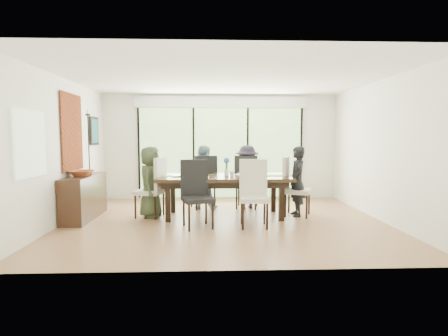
{
  "coord_description": "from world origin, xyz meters",
  "views": [
    {
      "loc": [
        -0.26,
        -6.57,
        1.6
      ],
      "look_at": [
        0.0,
        0.25,
        1.0
      ],
      "focal_mm": 28.0,
      "sensor_mm": 36.0,
      "label": 1
    }
  ],
  "objects_px": {
    "chair_near_right": "(254,193)",
    "cup_c": "(263,173)",
    "vase": "(227,172)",
    "chair_near_left": "(198,194)",
    "cup_b": "(232,174)",
    "bowl": "(82,173)",
    "chair_far_right": "(247,181)",
    "sideboard": "(84,197)",
    "chair_right_end": "(298,186)",
    "laptop": "(181,176)",
    "table_top": "(224,178)",
    "person_far_left": "(203,177)",
    "person_far_right": "(247,177)",
    "person_right_end": "(297,181)",
    "chair_left_end": "(149,187)",
    "chair_far_left": "(203,182)",
    "cup_a": "(190,173)",
    "person_left_end": "(150,182)"
  },
  "relations": [
    {
      "from": "chair_near_right",
      "to": "cup_c",
      "type": "bearing_deg",
      "value": 75.37
    },
    {
      "from": "vase",
      "to": "chair_near_left",
      "type": "bearing_deg",
      "value": -120.87
    },
    {
      "from": "cup_b",
      "to": "bowl",
      "type": "height_order",
      "value": "bowl"
    },
    {
      "from": "chair_far_right",
      "to": "sideboard",
      "type": "relative_size",
      "value": 0.8
    },
    {
      "from": "chair_right_end",
      "to": "laptop",
      "type": "xyz_separation_m",
      "value": [
        -2.35,
        -0.1,
        0.23
      ]
    },
    {
      "from": "table_top",
      "to": "cup_b",
      "type": "height_order",
      "value": "cup_b"
    },
    {
      "from": "person_far_left",
      "to": "bowl",
      "type": "relative_size",
      "value": 3.15
    },
    {
      "from": "person_far_left",
      "to": "person_far_right",
      "type": "height_order",
      "value": "same"
    },
    {
      "from": "person_right_end",
      "to": "vase",
      "type": "xyz_separation_m",
      "value": [
        -1.43,
        0.05,
        0.18
      ]
    },
    {
      "from": "chair_left_end",
      "to": "chair_far_left",
      "type": "bearing_deg",
      "value": 143.55
    },
    {
      "from": "chair_far_left",
      "to": "person_right_end",
      "type": "bearing_deg",
      "value": 138.07
    },
    {
      "from": "person_right_end",
      "to": "cup_a",
      "type": "relative_size",
      "value": 10.4
    },
    {
      "from": "table_top",
      "to": "cup_c",
      "type": "relative_size",
      "value": 19.35
    },
    {
      "from": "vase",
      "to": "cup_c",
      "type": "xyz_separation_m",
      "value": [
        0.75,
        0.05,
        -0.01
      ]
    },
    {
      "from": "chair_left_end",
      "to": "sideboard",
      "type": "bearing_deg",
      "value": -72.59
    },
    {
      "from": "chair_near_left",
      "to": "laptop",
      "type": "xyz_separation_m",
      "value": [
        -0.35,
        0.77,
        0.23
      ]
    },
    {
      "from": "person_right_end",
      "to": "person_far_right",
      "type": "distance_m",
      "value": 1.25
    },
    {
      "from": "vase",
      "to": "cup_a",
      "type": "height_order",
      "value": "vase"
    },
    {
      "from": "laptop",
      "to": "bowl",
      "type": "height_order",
      "value": "bowl"
    },
    {
      "from": "chair_right_end",
      "to": "chair_near_right",
      "type": "xyz_separation_m",
      "value": [
        -1.0,
        -0.87,
        0.0
      ]
    },
    {
      "from": "chair_far_left",
      "to": "person_far_left",
      "type": "xyz_separation_m",
      "value": [
        0.0,
        -0.02,
        0.1
      ]
    },
    {
      "from": "chair_right_end",
      "to": "chair_far_left",
      "type": "distance_m",
      "value": 2.13
    },
    {
      "from": "person_far_right",
      "to": "sideboard",
      "type": "xyz_separation_m",
      "value": [
        -3.32,
        -0.89,
        -0.28
      ]
    },
    {
      "from": "chair_far_left",
      "to": "person_left_end",
      "type": "height_order",
      "value": "person_left_end"
    },
    {
      "from": "person_left_end",
      "to": "person_far_left",
      "type": "relative_size",
      "value": 1.0
    },
    {
      "from": "table_top",
      "to": "person_far_left",
      "type": "height_order",
      "value": "person_far_left"
    },
    {
      "from": "chair_far_right",
      "to": "cup_a",
      "type": "relative_size",
      "value": 8.87
    },
    {
      "from": "chair_far_left",
      "to": "sideboard",
      "type": "xyz_separation_m",
      "value": [
        -2.32,
        -0.91,
        -0.18
      ]
    },
    {
      "from": "chair_far_right",
      "to": "cup_a",
      "type": "distance_m",
      "value": 1.46
    },
    {
      "from": "bowl",
      "to": "person_left_end",
      "type": "bearing_deg",
      "value": 7.21
    },
    {
      "from": "laptop",
      "to": "chair_left_end",
      "type": "bearing_deg",
      "value": 121.66
    },
    {
      "from": "laptop",
      "to": "chair_near_right",
      "type": "bearing_deg",
      "value": -79.29
    },
    {
      "from": "vase",
      "to": "cup_c",
      "type": "relative_size",
      "value": 0.97
    },
    {
      "from": "chair_left_end",
      "to": "chair_far_left",
      "type": "xyz_separation_m",
      "value": [
        1.05,
        0.85,
        0.0
      ]
    },
    {
      "from": "chair_far_left",
      "to": "cup_a",
      "type": "bearing_deg",
      "value": 52.19
    },
    {
      "from": "chair_far_right",
      "to": "person_far_left",
      "type": "height_order",
      "value": "person_far_left"
    },
    {
      "from": "person_left_end",
      "to": "person_far_right",
      "type": "relative_size",
      "value": 1.0
    },
    {
      "from": "chair_right_end",
      "to": "cup_b",
      "type": "relative_size",
      "value": 11.0
    },
    {
      "from": "person_right_end",
      "to": "vase",
      "type": "distance_m",
      "value": 1.44
    },
    {
      "from": "chair_near_left",
      "to": "table_top",
      "type": "bearing_deg",
      "value": 43.38
    },
    {
      "from": "table_top",
      "to": "chair_near_left",
      "type": "relative_size",
      "value": 2.18
    },
    {
      "from": "laptop",
      "to": "chair_near_left",
      "type": "bearing_deg",
      "value": -115.15
    },
    {
      "from": "chair_far_right",
      "to": "sideboard",
      "type": "distance_m",
      "value": 3.45
    },
    {
      "from": "table_top",
      "to": "cup_a",
      "type": "xyz_separation_m",
      "value": [
        -0.7,
        0.15,
        0.09
      ]
    },
    {
      "from": "bowl",
      "to": "cup_b",
      "type": "bearing_deg",
      "value": 1.24
    },
    {
      "from": "chair_near_right",
      "to": "cup_b",
      "type": "relative_size",
      "value": 11.0
    },
    {
      "from": "chair_near_left",
      "to": "vase",
      "type": "xyz_separation_m",
      "value": [
        0.55,
        0.92,
        0.29
      ]
    },
    {
      "from": "cup_c",
      "to": "laptop",
      "type": "bearing_deg",
      "value": -173.09
    },
    {
      "from": "laptop",
      "to": "table_top",
      "type": "bearing_deg",
      "value": -42.88
    },
    {
      "from": "chair_near_left",
      "to": "vase",
      "type": "relative_size",
      "value": 9.17
    }
  ]
}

